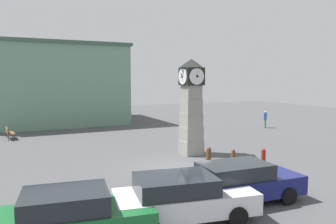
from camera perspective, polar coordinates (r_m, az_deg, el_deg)
The scene contains 11 objects.
ground_plane at distance 16.92m, azimuth 1.77°, elevation -9.81°, with size 77.26×77.26×0.00m, color #4C4C4F.
clock_tower at distance 19.60m, azimuth 4.09°, elevation 1.01°, with size 1.46×1.53×5.72m.
bollard_near_tower at distance 17.75m, azimuth 16.26°, elevation -7.65°, with size 0.23×0.23×0.98m.
bollard_mid_row at distance 17.46m, azimuth 11.29°, elevation -7.84°, with size 0.21×0.21×0.93m.
bollard_far_row at distance 17.17m, azimuth 7.08°, elevation -7.76°, with size 0.27×0.27×1.07m.
car_navy_sedan at distance 9.91m, azimuth -16.03°, elevation -16.96°, with size 4.44×2.43×1.49m.
car_near_tower at distance 10.89m, azimuth 2.52°, elevation -14.59°, with size 4.79×2.67×1.48m.
car_by_building at distance 12.60m, azimuth 12.46°, elevation -11.83°, with size 4.69×2.11×1.50m.
bench at distance 27.52m, azimuth -25.92°, elevation -3.19°, with size 0.68×1.64×0.90m.
pedestrian_by_cars at distance 31.74m, azimuth 16.60°, elevation -1.02°, with size 0.46×0.44×1.60m.
warehouse_blue_far at distance 36.20m, azimuth -19.73°, elevation 4.61°, with size 14.17×11.25×8.00m.
Camera 1 is at (-7.54, -14.45, 4.56)m, focal length 35.00 mm.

